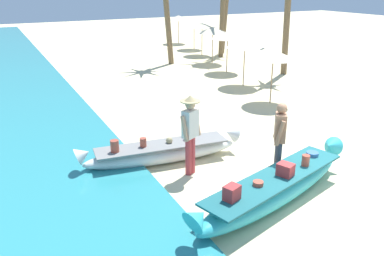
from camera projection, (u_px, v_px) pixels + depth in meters
ground_plane at (318, 188)px, 8.29m from camera, size 80.00×80.00×0.00m
boat_cyan_foreground at (275, 188)px, 7.66m from camera, size 4.61×1.89×0.86m
boat_white_midground at (162, 152)px, 9.40m from camera, size 4.10×1.11×0.75m
person_vendor_hatted at (190, 129)px, 8.57m from camera, size 0.58×0.45×1.86m
person_tourist_customer at (279, 137)px, 8.34m from camera, size 0.49×0.57×1.76m
parasol_row_0 at (274, 55)px, 13.49m from camera, size 1.60×1.60×1.91m
parasol_row_1 at (245, 44)px, 15.81m from camera, size 1.60×1.60×1.91m
parasol_row_2 at (228, 35)px, 18.27m from camera, size 1.60×1.60×1.91m
parasol_row_3 at (213, 30)px, 20.26m from camera, size 1.60×1.60×1.91m
parasol_row_4 at (202, 25)px, 22.65m from camera, size 1.60×1.60×1.91m
parasol_row_5 at (194, 21)px, 24.66m from camera, size 1.60×1.60×1.91m
parasol_row_6 at (178, 18)px, 27.01m from camera, size 1.60×1.60×1.91m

